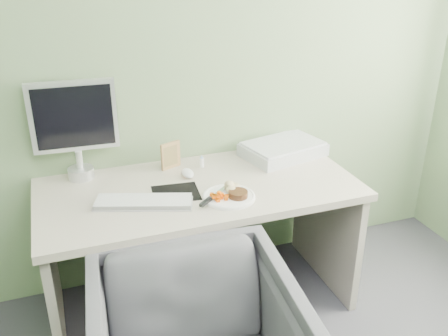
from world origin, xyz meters
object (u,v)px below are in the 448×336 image
object	(u,v)px
scanner	(283,150)
desk	(200,217)
plate	(229,197)
monitor	(75,125)

from	to	relation	value
scanner	desk	bearing A→B (deg)	-172.39
plate	monitor	world-z (taller)	monitor
scanner	monitor	bearing A→B (deg)	161.80
desk	monitor	size ratio (longest dim) A/B	3.14
scanner	plate	bearing A→B (deg)	-153.80
scanner	monitor	xyz separation A→B (m)	(-1.12, 0.10, 0.25)
desk	scanner	bearing A→B (deg)	20.78
plate	scanner	distance (m)	0.61
plate	monitor	xyz separation A→B (m)	(-0.65, 0.48, 0.28)
desk	scanner	world-z (taller)	scanner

